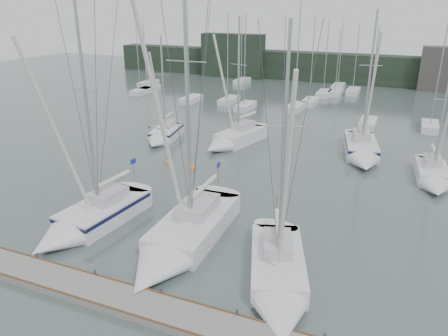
% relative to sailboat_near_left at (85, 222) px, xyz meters
% --- Properties ---
extents(ground, '(160.00, 160.00, 0.00)m').
position_rel_sailboat_near_left_xyz_m(ground, '(6.07, -0.08, -0.63)').
color(ground, '#4B5B58').
rests_on(ground, ground).
extents(dock, '(24.00, 2.00, 0.40)m').
position_rel_sailboat_near_left_xyz_m(dock, '(6.07, -5.08, -0.43)').
color(dock, slate).
rests_on(dock, ground).
extents(far_treeline, '(90.00, 4.00, 5.00)m').
position_rel_sailboat_near_left_xyz_m(far_treeline, '(6.07, 61.92, 1.87)').
color(far_treeline, black).
rests_on(far_treeline, ground).
extents(far_building_left, '(12.00, 3.00, 8.00)m').
position_rel_sailboat_near_left_xyz_m(far_building_left, '(-13.93, 59.92, 3.37)').
color(far_building_left, black).
rests_on(far_building_left, ground).
extents(mast_forest, '(57.78, 26.65, 14.60)m').
position_rel_sailboat_near_left_xyz_m(mast_forest, '(5.08, 42.48, -0.16)').
color(mast_forest, silver).
rests_on(mast_forest, ground).
extents(sailboat_near_left, '(3.90, 9.50, 15.01)m').
position_rel_sailboat_near_left_xyz_m(sailboat_near_left, '(0.00, 0.00, 0.00)').
color(sailboat_near_left, silver).
rests_on(sailboat_near_left, ground).
extents(sailboat_near_center, '(3.84, 11.78, 18.39)m').
position_rel_sailboat_near_left_xyz_m(sailboat_near_center, '(6.71, 0.00, -0.02)').
color(sailboat_near_center, silver).
rests_on(sailboat_near_center, ground).
extents(sailboat_near_right, '(5.60, 9.62, 14.14)m').
position_rel_sailboat_near_left_xyz_m(sailboat_near_right, '(13.25, -1.38, -0.10)').
color(sailboat_near_right, silver).
rests_on(sailboat_near_right, ground).
extents(sailboat_mid_a, '(3.55, 7.10, 11.36)m').
position_rel_sailboat_near_left_xyz_m(sailboat_mid_a, '(-5.21, 18.61, -0.06)').
color(sailboat_mid_a, silver).
rests_on(sailboat_mid_a, ground).
extents(sailboat_mid_b, '(4.69, 8.84, 13.37)m').
position_rel_sailboat_near_left_xyz_m(sailboat_mid_b, '(2.01, 19.92, -0.01)').
color(sailboat_mid_b, silver).
rests_on(sailboat_mid_b, ground).
extents(sailboat_mid_d, '(4.53, 9.44, 14.13)m').
position_rel_sailboat_near_left_xyz_m(sailboat_mid_d, '(14.73, 21.12, 0.03)').
color(sailboat_mid_d, silver).
rests_on(sailboat_mid_d, ground).
extents(sailboat_mid_e, '(2.92, 7.13, 11.20)m').
position_rel_sailboat_near_left_xyz_m(sailboat_mid_e, '(20.73, 16.98, -0.09)').
color(sailboat_mid_e, silver).
rests_on(sailboat_mid_e, ground).
extents(buoy_a, '(0.72, 0.72, 0.72)m').
position_rel_sailboat_near_left_xyz_m(buoy_a, '(1.29, 12.58, -0.63)').
color(buoy_a, orange).
rests_on(buoy_a, ground).
extents(buoy_c, '(0.55, 0.55, 0.55)m').
position_rel_sailboat_near_left_xyz_m(buoy_c, '(-1.37, 12.89, -0.63)').
color(buoy_c, orange).
rests_on(buoy_c, ground).
extents(seagull, '(1.07, 0.50, 0.21)m').
position_rel_sailboat_near_left_xyz_m(seagull, '(6.21, -0.52, 7.10)').
color(seagull, silver).
rests_on(seagull, ground).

